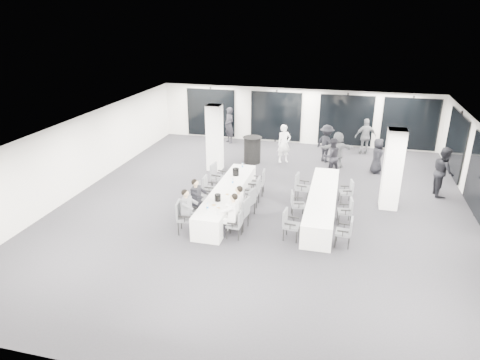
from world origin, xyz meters
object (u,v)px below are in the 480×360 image
(chair_side_right_mid, at_px, (347,209))
(chair_side_right_near, at_px, (346,230))
(chair_main_right_near, at_px, (237,223))
(chair_main_right_fourth, at_px, (254,190))
(chair_side_left_near, at_px, (289,223))
(chair_main_left_far, at_px, (217,175))
(standing_guest_d, at_px, (366,134))
(chair_side_left_mid, at_px, (296,203))
(standing_guest_c, at_px, (327,141))
(standing_guest_h, at_px, (444,168))
(standing_guest_a, at_px, (284,141))
(standing_guest_b, at_px, (332,154))
(chair_main_left_mid, at_px, (200,195))
(chair_main_right_far, at_px, (260,181))
(chair_main_left_fourth, at_px, (209,187))
(cocktail_table, at_px, (252,150))
(chair_main_left_second, at_px, (194,206))
(chair_main_right_second, at_px, (242,211))
(chair_main_left_near, at_px, (183,215))
(standing_guest_f, at_px, (338,147))
(standing_guest_g, at_px, (229,123))
(chair_side_left_far, at_px, (301,185))
(banquet_table_side, at_px, (322,204))
(ice_bucket_far, at_px, (236,172))
(banquet_table_main, at_px, (227,198))
(chair_side_right_far, at_px, (348,190))
(standing_guest_e, at_px, (378,154))
(chair_main_right_mid, at_px, (249,200))

(chair_side_right_mid, bearing_deg, chair_side_right_near, 171.62)
(chair_main_right_near, distance_m, chair_main_right_fourth, 2.38)
(chair_side_right_near, bearing_deg, chair_side_left_near, 93.26)
(chair_main_left_far, distance_m, chair_side_right_mid, 5.14)
(chair_side_right_near, height_order, standing_guest_d, standing_guest_d)
(chair_main_right_near, distance_m, chair_side_left_mid, 2.40)
(standing_guest_c, xyz_separation_m, standing_guest_h, (4.38, -2.79, 0.08))
(standing_guest_a, height_order, standing_guest_c, standing_guest_a)
(standing_guest_a, bearing_deg, chair_side_left_near, -110.80)
(standing_guest_b, xyz_separation_m, standing_guest_d, (1.41, 3.22, 0.08))
(chair_main_left_mid, distance_m, chair_side_right_near, 5.00)
(chair_main_right_far, bearing_deg, chair_side_left_mid, -140.09)
(chair_main_left_fourth, bearing_deg, cocktail_table, 169.98)
(chair_side_right_near, bearing_deg, chair_main_left_second, 88.08)
(chair_main_right_fourth, height_order, standing_guest_c, standing_guest_c)
(chair_main_right_second, relative_size, standing_guest_a, 0.54)
(chair_main_left_far, distance_m, standing_guest_d, 8.12)
(chair_main_left_second, relative_size, standing_guest_c, 0.46)
(chair_main_left_near, xyz_separation_m, chair_side_right_mid, (4.86, 1.85, -0.10))
(chair_main_right_near, height_order, chair_main_right_fourth, chair_main_right_fourth)
(chair_main_right_second, xyz_separation_m, standing_guest_d, (3.85, 8.79, 0.38))
(chair_main_left_fourth, relative_size, chair_main_right_far, 0.97)
(chair_main_right_near, height_order, standing_guest_f, standing_guest_f)
(standing_guest_d, distance_m, standing_guest_g, 6.77)
(chair_main_left_second, bearing_deg, chair_side_left_far, 135.11)
(banquet_table_side, relative_size, standing_guest_d, 2.57)
(chair_main_right_fourth, height_order, ice_bucket_far, chair_main_right_fourth)
(chair_main_left_fourth, height_order, standing_guest_h, standing_guest_h)
(chair_main_left_mid, relative_size, chair_side_left_far, 1.02)
(banquet_table_main, bearing_deg, standing_guest_d, 57.90)
(standing_guest_c, relative_size, standing_guest_f, 1.06)
(chair_side_right_far, relative_size, standing_guest_f, 0.47)
(standing_guest_f, xyz_separation_m, standing_guest_h, (3.87, -2.13, 0.14))
(chair_main_right_near, relative_size, standing_guest_e, 0.51)
(standing_guest_d, bearing_deg, standing_guest_b, 51.02)
(cocktail_table, bearing_deg, chair_main_right_near, -81.18)
(chair_main_right_fourth, relative_size, chair_side_left_mid, 1.16)
(chair_main_right_far, bearing_deg, standing_guest_e, -56.21)
(standing_guest_f, relative_size, standing_guest_h, 0.87)
(chair_main_left_far, xyz_separation_m, chair_side_left_mid, (3.21, -1.60, -0.08))
(standing_guest_a, xyz_separation_m, ice_bucket_far, (-1.16, -4.08, -0.09))
(cocktail_table, relative_size, chair_main_left_far, 1.15)
(chair_main_right_far, bearing_deg, chair_main_right_near, 174.88)
(chair_main_right_near, bearing_deg, chair_main_right_mid, 0.66)
(chair_side_right_mid, bearing_deg, banquet_table_side, 50.75)
(standing_guest_h, bearing_deg, chair_main_left_mid, 107.44)
(chair_main_right_mid, distance_m, standing_guest_h, 7.39)
(banquet_table_side, height_order, chair_side_left_near, chair_side_left_near)
(chair_main_left_mid, bearing_deg, chair_main_left_second, 11.55)
(standing_guest_f, bearing_deg, cocktail_table, -9.92)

